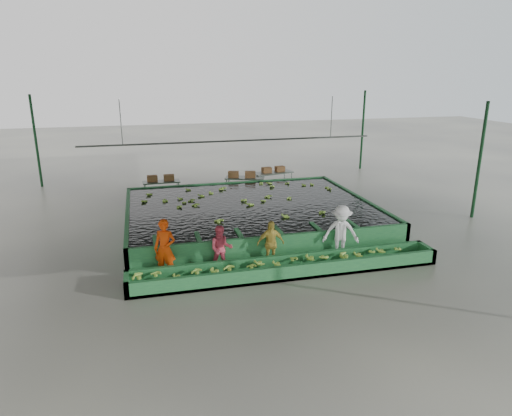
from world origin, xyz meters
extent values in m
plane|color=slate|center=(0.00, 0.00, 0.00)|extent=(80.00, 80.00, 0.00)
cube|color=gray|center=(0.00, 0.00, 5.00)|extent=(20.00, 22.00, 0.04)
cube|color=black|center=(0.00, 1.50, 0.85)|extent=(9.70, 7.70, 0.00)
cylinder|color=#59605B|center=(0.00, 5.00, 3.00)|extent=(0.08, 0.08, 14.00)
cylinder|color=#59605B|center=(-5.00, 5.00, 4.00)|extent=(0.04, 0.04, 2.00)
cylinder|color=#59605B|center=(5.00, 5.00, 4.00)|extent=(0.04, 0.04, 2.00)
imported|color=#D13B08|center=(-3.74, -2.80, 0.94)|extent=(0.81, 0.69, 1.88)
imported|color=#D64459|center=(-1.99, -2.80, 0.76)|extent=(0.82, 0.68, 1.52)
imported|color=gold|center=(-0.36, -2.80, 0.78)|extent=(0.92, 0.38, 1.56)
imported|color=white|center=(2.12, -2.80, 0.94)|extent=(1.38, 1.07, 1.88)
camera|label=1|loc=(-4.27, -16.16, 6.20)|focal=32.00mm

